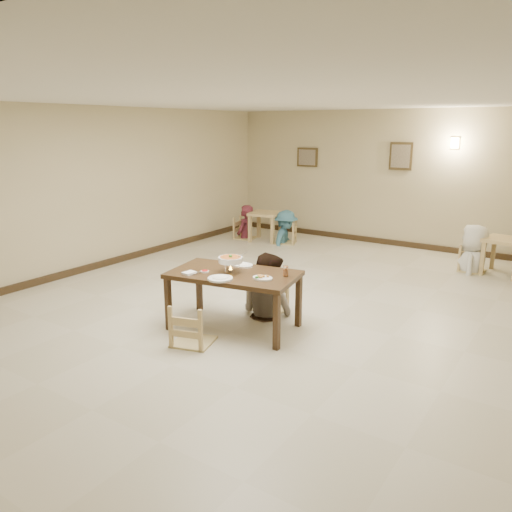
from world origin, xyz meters
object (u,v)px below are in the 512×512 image
Objects in this scene: bg_diner_a at (245,205)px; bg_chair_rl at (474,247)px; main_table at (234,278)px; bg_chair_lr at (286,223)px; bg_chair_ll at (245,219)px; bg_table_left at (265,218)px; bg_diner_b at (286,210)px; bg_table_right at (505,246)px; drink_glass at (286,271)px; curry_warmer at (230,260)px; chair_near at (192,305)px; main_diner at (268,253)px; bg_diner_c at (477,225)px; chair_far at (270,282)px.

bg_chair_rl is at bearing 81.03° from bg_diner_a.
bg_chair_lr is at bearing 102.68° from main_table.
bg_table_left is at bearing -93.04° from bg_chair_ll.
bg_table_right is at bearing -102.85° from bg_diner_b.
bg_table_left is at bearing 81.34° from bg_diner_b.
drink_glass is 4.67m from bg_chair_rl.
bg_diner_b is (-1.96, 4.73, -0.17)m from curry_warmer.
bg_chair_rl is (1.43, 4.44, -0.37)m from drink_glass.
bg_diner_b reaches higher than bg_chair_rl.
chair_near is 1.07× the size of bg_chair_rl.
chair_near is 0.56× the size of main_diner.
bg_chair_ll is (-3.07, 4.60, -0.21)m from main_table.
main_diner reaches higher than chair_near.
bg_table_right is 0.83× the size of bg_chair_rl.
drink_glass is 0.08× the size of bg_diner_a.
bg_chair_ll is at bearing 83.33° from bg_diner_b.
bg_diner_c is (0.00, 0.00, 0.42)m from bg_chair_rl.
main_diner is at bearing 7.66° from bg_chair_lr.
bg_diner_c is (1.43, 4.44, 0.05)m from drink_glass.
main_diner is at bearing 141.01° from drink_glass.
bg_table_left is 0.86× the size of bg_chair_rl.
curry_warmer is 0.22× the size of bg_diner_a.
bg_table_right is (2.72, 5.41, 0.04)m from chair_near.
bg_chair_rl is at bearing -2.28° from bg_diner_c.
bg_diner_b is (-1.87, 5.40, 0.27)m from chair_near.
bg_chair_lr is 0.59× the size of bg_diner_a.
main_diner is 4.56m from bg_chair_lr.
bg_table_left is (-2.40, 5.36, 0.05)m from chair_near.
chair_near is at bearing 19.32° from bg_diner_a.
bg_diner_a is 0.92× the size of bg_diner_c.
main_table is at bearing -118.62° from bg_table_right.
main_table is 5.39m from bg_table_right.
chair_near reaches higher than bg_table_right.
bg_diner_c is at bearing -172.73° from bg_table_right.
chair_near is 1.24× the size of bg_table_left.
bg_table_right is 0.52m from bg_chair_rl.
bg_chair_rl reaches higher than drink_glass.
bg_chair_rl is (4.08, -0.05, -0.01)m from bg_chair_lr.
bg_chair_lr is at bearing -87.80° from chair_near.
bg_chair_lr is at bearing 4.40° from bg_table_left.
bg_table_right is at bearing 66.77° from drink_glass.
bg_table_left reaches higher than bg_table_right.
chair_near is 5.79m from bg_chair_rl.
bg_chair_rl is at bearing 55.68° from main_table.
main_table is 1.10× the size of bg_diner_a.
bg_diner_c reaches higher than bg_diner_a.
bg_diner_c reaches higher than bg_chair_rl.
drink_glass is 5.48m from bg_table_left.
bg_chair_lr is 1.02× the size of bg_chair_rl.
bg_chair_rl is at bearing 77.40° from chair_far.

